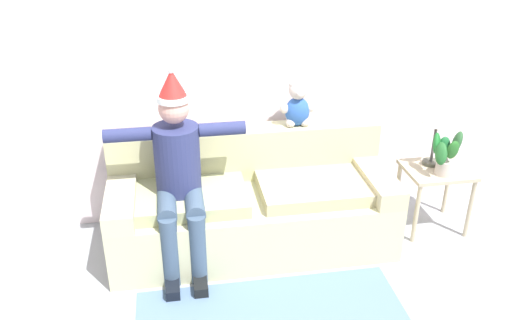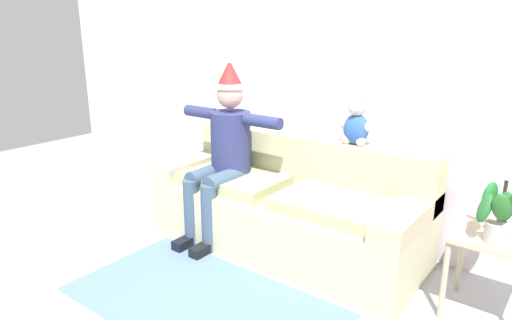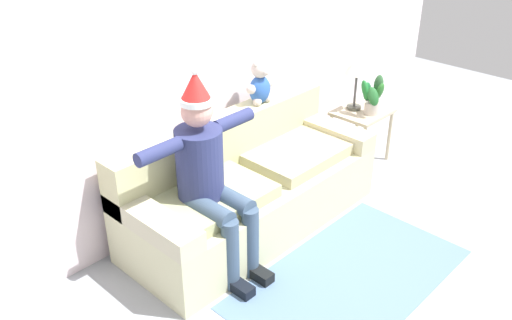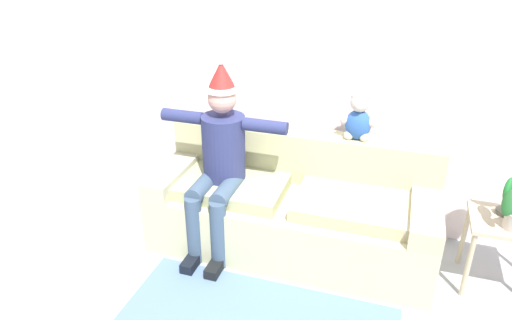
{
  "view_description": "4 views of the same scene",
  "coord_description": "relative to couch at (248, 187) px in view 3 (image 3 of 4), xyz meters",
  "views": [
    {
      "loc": [
        -0.57,
        -2.65,
        2.58
      ],
      "look_at": [
        0.01,
        0.83,
        0.83
      ],
      "focal_mm": 37.63,
      "sensor_mm": 36.0,
      "label": 1
    },
    {
      "loc": [
        1.92,
        -1.92,
        1.79
      ],
      "look_at": [
        -0.24,
        0.9,
        0.73
      ],
      "focal_mm": 32.05,
      "sensor_mm": 36.0,
      "label": 2
    },
    {
      "loc": [
        -2.77,
        -1.7,
        2.72
      ],
      "look_at": [
        -0.17,
        0.78,
        0.76
      ],
      "focal_mm": 38.85,
      "sensor_mm": 36.0,
      "label": 3
    },
    {
      "loc": [
        0.73,
        -2.16,
        2.35
      ],
      "look_at": [
        -0.24,
        0.79,
        0.84
      ],
      "focal_mm": 32.9,
      "sensor_mm": 36.0,
      "label": 4
    }
  ],
  "objects": [
    {
      "name": "back_wall",
      "position": [
        0.0,
        0.52,
        1.0
      ],
      "size": [
        7.0,
        0.1,
        2.7
      ],
      "primitive_type": "cube",
      "color": "silver",
      "rests_on": "ground_plane"
    },
    {
      "name": "ground_plane",
      "position": [
        0.0,
        -1.03,
        -0.35
      ],
      "size": [
        10.0,
        10.0,
        0.0
      ],
      "primitive_type": "plane",
      "color": "#949AA0"
    },
    {
      "name": "table_lamp",
      "position": [
        1.53,
        0.04,
        0.64
      ],
      "size": [
        0.24,
        0.24,
        0.55
      ],
      "color": "#4B4C41",
      "rests_on": "side_table"
    },
    {
      "name": "person_seated",
      "position": [
        -0.56,
        -0.17,
        0.44
      ],
      "size": [
        1.02,
        0.77,
        1.54
      ],
      "color": "navy",
      "rests_on": "ground_plane"
    },
    {
      "name": "potted_plant",
      "position": [
        1.54,
        -0.15,
        0.4
      ],
      "size": [
        0.27,
        0.27,
        0.38
      ],
      "color": "#BCAFA3",
      "rests_on": "side_table"
    },
    {
      "name": "couch",
      "position": [
        0.0,
        0.0,
        0.0
      ],
      "size": [
        2.22,
        0.89,
        0.89
      ],
      "color": "#BDBC92",
      "rests_on": "ground_plane"
    },
    {
      "name": "teddy_bear",
      "position": [
        0.43,
        0.27,
        0.71
      ],
      "size": [
        0.29,
        0.17,
        0.38
      ],
      "color": "#2953A2",
      "rests_on": "couch"
    },
    {
      "name": "side_table",
      "position": [
        1.55,
        -0.05,
        0.12
      ],
      "size": [
        0.53,
        0.45,
        0.56
      ],
      "color": "tan",
      "rests_on": "ground_plane"
    },
    {
      "name": "area_rug",
      "position": [
        0.0,
        -1.05,
        -0.34
      ],
      "size": [
        1.84,
        1.02,
        0.01
      ],
      "primitive_type": "cube",
      "color": "slate",
      "rests_on": "ground_plane"
    }
  ]
}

